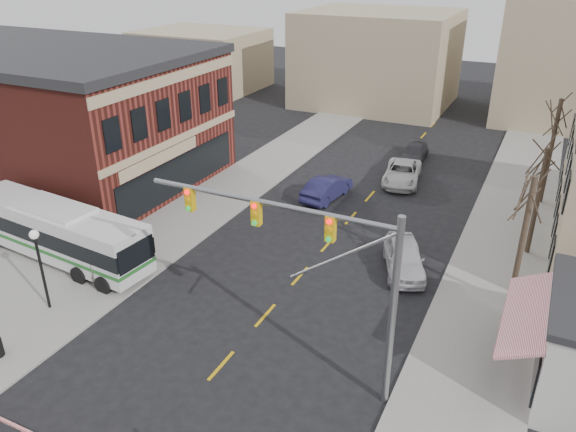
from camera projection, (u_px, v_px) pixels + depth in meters
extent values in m
plane|color=black|center=(194.00, 396.00, 22.14)|extent=(160.00, 160.00, 0.00)
cube|color=gray|center=(241.00, 183.00, 42.09)|extent=(5.00, 60.00, 0.12)
cube|color=gray|center=(507.00, 234.00, 34.64)|extent=(5.00, 60.00, 0.12)
cube|color=maroon|center=(19.00, 111.00, 43.79)|extent=(30.00, 15.00, 9.00)
cube|color=#262628|center=(5.00, 48.00, 41.72)|extent=(30.40, 15.40, 0.60)
cube|color=tan|center=(177.00, 139.00, 37.98)|extent=(0.10, 15.00, 0.50)
cube|color=tan|center=(172.00, 78.00, 36.21)|extent=(0.10, 15.00, 0.70)
cube|color=black|center=(180.00, 174.00, 39.05)|extent=(0.08, 13.00, 2.60)
cube|color=#B4162C|center=(526.00, 312.00, 22.14)|extent=(1.68, 6.00, 0.87)
cylinder|color=#382B21|center=(522.00, 243.00, 26.27)|extent=(0.28, 0.28, 6.75)
cylinder|color=#382B21|center=(537.00, 202.00, 31.13)|extent=(0.28, 0.28, 6.30)
cylinder|color=#382B21|center=(550.00, 152.00, 37.36)|extent=(0.28, 0.28, 7.20)
cube|color=silver|center=(57.00, 230.00, 31.23)|extent=(12.32, 3.74, 2.68)
cube|color=black|center=(56.00, 228.00, 31.16)|extent=(12.36, 3.79, 0.91)
cube|color=#246D27|center=(59.00, 240.00, 31.50)|extent=(12.36, 3.79, 0.20)
cylinder|color=black|center=(61.00, 251.00, 31.79)|extent=(1.25, 2.71, 1.01)
cylinder|color=gray|center=(392.00, 316.00, 20.22)|extent=(0.28, 0.28, 8.00)
cylinder|color=gray|center=(266.00, 203.00, 20.71)|extent=(10.16, 0.20, 0.20)
cube|color=gold|center=(331.00, 228.00, 19.91)|extent=(0.35, 0.30, 1.00)
cube|color=gold|center=(256.00, 213.00, 21.09)|extent=(0.35, 0.30, 1.00)
cube|color=gold|center=(190.00, 199.00, 22.26)|extent=(0.35, 0.30, 1.00)
cylinder|color=black|center=(43.00, 273.00, 26.63)|extent=(0.14, 0.14, 3.85)
sphere|color=silver|center=(34.00, 235.00, 25.74)|extent=(0.44, 0.44, 0.44)
imported|color=silver|center=(404.00, 257.00, 30.43)|extent=(3.64, 5.29, 1.67)
imported|color=#1B1940|center=(327.00, 188.00, 39.38)|extent=(2.26, 5.02, 1.60)
imported|color=silver|center=(402.00, 173.00, 42.06)|extent=(3.34, 5.80, 1.52)
imported|color=#3C3C40|center=(414.00, 153.00, 46.49)|extent=(2.05, 4.65, 1.33)
imported|color=#574D46|center=(95.00, 271.00, 28.80)|extent=(0.49, 0.68, 1.76)
imported|color=#36455F|center=(137.00, 236.00, 32.27)|extent=(1.09, 1.00, 1.80)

